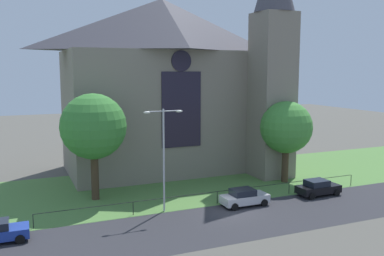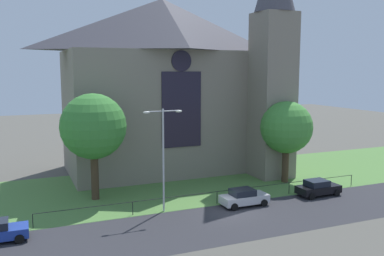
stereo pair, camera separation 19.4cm
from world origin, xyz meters
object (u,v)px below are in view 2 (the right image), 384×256
at_px(streetlamp_near, 163,147).
at_px(parked_car_black, 318,188).
at_px(church_building, 171,84).
at_px(tree_right_near, 286,128).
at_px(parked_car_silver, 244,197).
at_px(tree_left_near, 93,127).

bearing_deg(streetlamp_near, parked_car_black, -5.26).
xyz_separation_m(church_building, parked_car_black, (9.19, -15.57, -9.53)).
height_order(tree_right_near, parked_car_black, tree_right_near).
relative_size(tree_right_near, parked_car_silver, 2.06).
height_order(church_building, parked_car_black, church_building).
bearing_deg(tree_right_near, church_building, 132.00).
distance_m(streetlamp_near, parked_car_black, 15.81).
bearing_deg(tree_right_near, tree_left_near, 175.21).
height_order(tree_right_near, tree_left_near, tree_left_near).
xyz_separation_m(streetlamp_near, parked_car_silver, (6.99, -1.33, -4.75)).
distance_m(tree_left_near, streetlamp_near, 7.47).
distance_m(church_building, tree_left_near, 14.05).
bearing_deg(parked_car_black, tree_right_near, 89.56).
height_order(church_building, tree_left_near, church_building).
height_order(church_building, tree_right_near, church_building).
xyz_separation_m(tree_right_near, parked_car_silver, (-8.03, -5.30, -5.11)).
distance_m(streetlamp_near, parked_car_silver, 8.56).
bearing_deg(parked_car_black, tree_left_near, 160.10).
bearing_deg(church_building, tree_right_near, -48.00).
relative_size(church_building, tree_left_near, 2.65).
distance_m(tree_right_near, parked_car_silver, 10.90).
xyz_separation_m(tree_right_near, streetlamp_near, (-15.02, -3.97, -0.36)).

